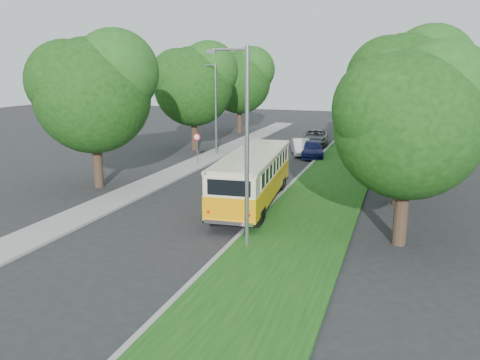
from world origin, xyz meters
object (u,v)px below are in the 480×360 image
(car_grey, at_px, (315,137))
(car_silver, at_px, (251,177))
(car_blue, at_px, (312,149))
(vintage_bus, at_px, (253,179))
(car_white, at_px, (301,147))
(lamppost_near, at_px, (245,142))
(lamppost_far, at_px, (215,106))

(car_grey, bearing_deg, car_silver, -101.01)
(car_blue, height_order, car_grey, car_grey)
(vintage_bus, relative_size, car_grey, 1.88)
(car_grey, bearing_deg, car_blue, -90.19)
(vintage_bus, distance_m, car_white, 15.61)
(lamppost_near, height_order, car_white, lamppost_near)
(car_blue, bearing_deg, lamppost_near, -98.31)
(lamppost_far, xyz_separation_m, car_silver, (6.02, -8.91, -3.47))
(lamppost_far, height_order, car_white, lamppost_far)
(vintage_bus, relative_size, car_silver, 2.56)
(car_silver, bearing_deg, car_grey, 79.10)
(lamppost_near, relative_size, car_blue, 1.84)
(lamppost_far, xyz_separation_m, vintage_bus, (7.36, -12.63, -2.67))
(lamppost_near, distance_m, lamppost_far, 20.53)
(lamppost_near, relative_size, vintage_bus, 0.82)
(lamppost_near, xyz_separation_m, car_grey, (-2.12, 27.01, -3.65))
(vintage_bus, height_order, car_white, vintage_bus)
(car_white, bearing_deg, car_grey, 70.03)
(car_silver, height_order, car_grey, car_grey)
(vintage_bus, bearing_deg, lamppost_near, -80.61)
(car_white, distance_m, car_blue, 1.29)
(car_white, distance_m, car_grey, 5.58)
(vintage_bus, relative_size, car_blue, 2.25)
(lamppost_near, height_order, car_silver, lamppost_near)
(lamppost_far, relative_size, car_silver, 1.97)
(vintage_bus, xyz_separation_m, car_grey, (-0.57, 21.14, -0.73))
(vintage_bus, bearing_deg, car_white, 87.31)
(lamppost_near, height_order, vintage_bus, lamppost_near)
(car_white, relative_size, car_blue, 0.92)
(car_white, bearing_deg, lamppost_far, -174.45)
(lamppost_far, distance_m, car_grey, 11.40)
(car_silver, height_order, car_white, car_white)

